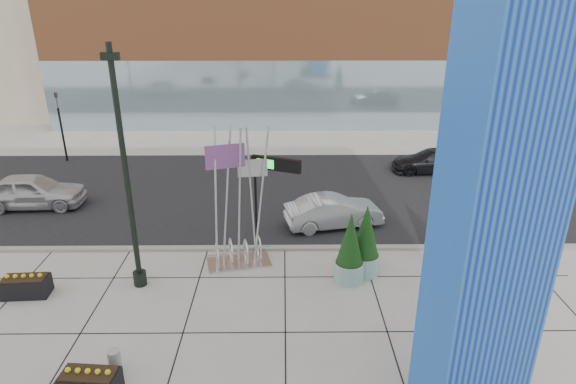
{
  "coord_description": "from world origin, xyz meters",
  "views": [
    {
      "loc": [
        0.97,
        -12.5,
        9.13
      ],
      "look_at": [
        1.11,
        2.0,
        3.23
      ],
      "focal_mm": 30.0,
      "sensor_mm": 36.0,
      "label": 1
    }
  ],
  "objects_px": {
    "lamp_post": "(129,197)",
    "overhead_street_sign": "(273,170)",
    "public_art_sculpture": "(238,230)",
    "car_silver_mid": "(334,212)",
    "blue_pylon": "(496,237)",
    "concrete_bollard": "(115,361)",
    "car_white_west": "(32,191)"
  },
  "relations": [
    {
      "from": "overhead_street_sign",
      "to": "car_white_west",
      "type": "bearing_deg",
      "value": -178.76
    },
    {
      "from": "blue_pylon",
      "to": "concrete_bollard",
      "type": "xyz_separation_m",
      "value": [
        -8.69,
        1.47,
        -4.36
      ]
    },
    {
      "from": "blue_pylon",
      "to": "concrete_bollard",
      "type": "height_order",
      "value": "blue_pylon"
    },
    {
      "from": "blue_pylon",
      "to": "car_silver_mid",
      "type": "height_order",
      "value": "blue_pylon"
    },
    {
      "from": "lamp_post",
      "to": "public_art_sculpture",
      "type": "distance_m",
      "value": 4.03
    },
    {
      "from": "overhead_street_sign",
      "to": "car_white_west",
      "type": "distance_m",
      "value": 12.37
    },
    {
      "from": "lamp_post",
      "to": "public_art_sculpture",
      "type": "xyz_separation_m",
      "value": [
        3.26,
        1.4,
        -1.9
      ]
    },
    {
      "from": "public_art_sculpture",
      "to": "overhead_street_sign",
      "type": "height_order",
      "value": "public_art_sculpture"
    },
    {
      "from": "public_art_sculpture",
      "to": "concrete_bollard",
      "type": "height_order",
      "value": "public_art_sculpture"
    },
    {
      "from": "public_art_sculpture",
      "to": "car_silver_mid",
      "type": "bearing_deg",
      "value": 25.94
    },
    {
      "from": "lamp_post",
      "to": "overhead_street_sign",
      "type": "xyz_separation_m",
      "value": [
        4.54,
        2.21,
        0.1
      ]
    },
    {
      "from": "concrete_bollard",
      "to": "car_white_west",
      "type": "bearing_deg",
      "value": 123.94
    },
    {
      "from": "public_art_sculpture",
      "to": "concrete_bollard",
      "type": "xyz_separation_m",
      "value": [
        -2.78,
        -5.5,
        -1.04
      ]
    },
    {
      "from": "public_art_sculpture",
      "to": "overhead_street_sign",
      "type": "bearing_deg",
      "value": 19.09
    },
    {
      "from": "public_art_sculpture",
      "to": "car_silver_mid",
      "type": "relative_size",
      "value": 1.26
    },
    {
      "from": "public_art_sculpture",
      "to": "car_silver_mid",
      "type": "xyz_separation_m",
      "value": [
        3.76,
        3.03,
        -0.69
      ]
    },
    {
      "from": "blue_pylon",
      "to": "overhead_street_sign",
      "type": "bearing_deg",
      "value": 96.66
    },
    {
      "from": "blue_pylon",
      "to": "overhead_street_sign",
      "type": "xyz_separation_m",
      "value": [
        -4.62,
        7.77,
        -1.31
      ]
    },
    {
      "from": "car_silver_mid",
      "to": "blue_pylon",
      "type": "bearing_deg",
      "value": 179.5
    },
    {
      "from": "lamp_post",
      "to": "car_white_west",
      "type": "height_order",
      "value": "lamp_post"
    },
    {
      "from": "car_white_west",
      "to": "overhead_street_sign",
      "type": "bearing_deg",
      "value": -114.14
    },
    {
      "from": "public_art_sculpture",
      "to": "concrete_bollard",
      "type": "distance_m",
      "value": 6.25
    },
    {
      "from": "public_art_sculpture",
      "to": "car_white_west",
      "type": "relative_size",
      "value": 1.12
    },
    {
      "from": "overhead_street_sign",
      "to": "public_art_sculpture",
      "type": "bearing_deg",
      "value": -125.43
    },
    {
      "from": "public_art_sculpture",
      "to": "car_white_west",
      "type": "distance_m",
      "value": 11.27
    },
    {
      "from": "blue_pylon",
      "to": "overhead_street_sign",
      "type": "distance_m",
      "value": 9.14
    },
    {
      "from": "lamp_post",
      "to": "car_white_west",
      "type": "relative_size",
      "value": 1.72
    },
    {
      "from": "public_art_sculpture",
      "to": "concrete_bollard",
      "type": "bearing_deg",
      "value": -129.72
    },
    {
      "from": "blue_pylon",
      "to": "car_silver_mid",
      "type": "bearing_deg",
      "value": 78.01
    },
    {
      "from": "public_art_sculpture",
      "to": "overhead_street_sign",
      "type": "relative_size",
      "value": 1.32
    },
    {
      "from": "concrete_bollard",
      "to": "car_silver_mid",
      "type": "height_order",
      "value": "car_silver_mid"
    },
    {
      "from": "lamp_post",
      "to": "public_art_sculpture",
      "type": "relative_size",
      "value": 1.54
    }
  ]
}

